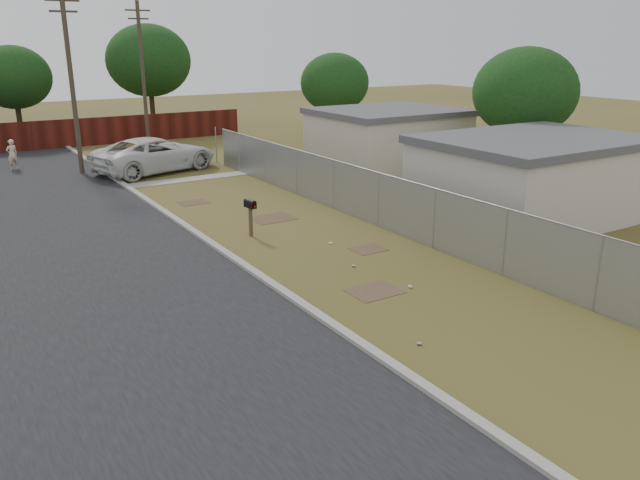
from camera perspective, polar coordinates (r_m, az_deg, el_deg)
ground at (r=21.48m, az=-1.30°, el=0.04°), size 120.00×120.00×0.00m
street at (r=26.72m, az=-23.12°, el=2.18°), size 15.10×60.00×0.12m
chainlink_fence at (r=23.74m, az=3.91°, el=3.72°), size 0.10×27.06×2.02m
privacy_fence at (r=43.20m, az=-26.16°, el=8.44°), size 30.00×0.12×1.80m
utility_poles at (r=38.91m, az=-22.66°, el=13.70°), size 12.60×8.24×9.00m
houses at (r=29.33m, az=12.06°, el=7.59°), size 9.30×17.24×3.10m
horizon_trees at (r=42.72m, az=-17.26°, el=14.40°), size 33.32×31.94×7.78m
mailbox at (r=21.69m, az=-6.40°, el=3.00°), size 0.26×0.58×1.33m
pickup_truck at (r=33.84m, az=-14.85°, el=7.57°), size 7.11×4.77×1.81m
pedestrian at (r=37.12m, az=-26.32°, el=7.02°), size 0.68×0.56×1.61m
scattered_litter at (r=17.87m, az=4.91°, el=-3.61°), size 2.41×7.31×0.07m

